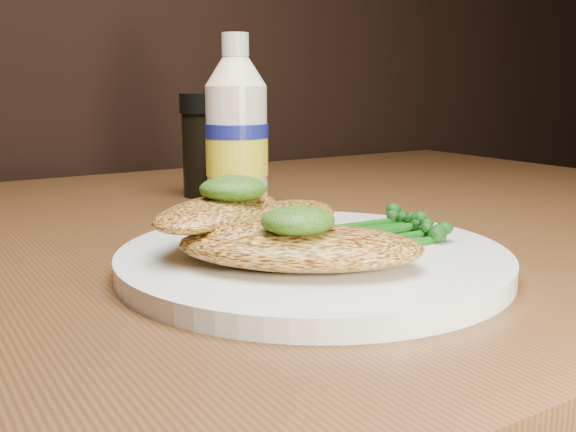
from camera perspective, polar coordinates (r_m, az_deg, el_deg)
plate at (r=0.48m, az=2.21°, el=-3.77°), size 0.29×0.29×0.01m
chicken_front at (r=0.43m, az=1.01°, el=-2.67°), size 0.18×0.17×0.03m
chicken_mid at (r=0.48m, az=-1.29°, el=-0.47°), size 0.16×0.13×0.02m
chicken_back at (r=0.48m, az=-6.07°, el=0.36°), size 0.15×0.13×0.02m
pesto_front at (r=0.42m, az=0.86°, el=-0.41°), size 0.06×0.05×0.02m
pesto_back at (r=0.48m, az=-4.78°, el=2.39°), size 0.06×0.06×0.02m
broccolini_bundle at (r=0.50m, az=6.73°, el=-1.22°), size 0.16×0.14×0.02m
mayo_bottle at (r=0.68m, az=-4.51°, el=7.93°), size 0.08×0.08×0.18m
pepper_grinder at (r=0.78m, az=-7.52°, el=6.12°), size 0.05×0.05×0.12m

